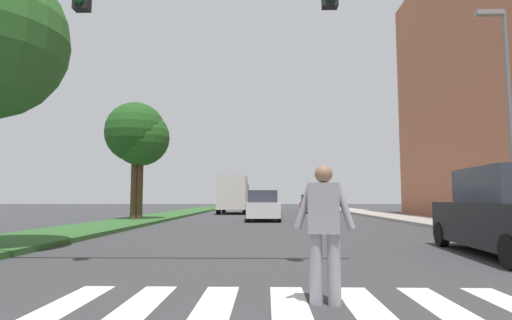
{
  "coord_description": "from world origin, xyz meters",
  "views": [
    {
      "loc": [
        -0.28,
        3.95,
        1.28
      ],
      "look_at": [
        -0.59,
        16.29,
        2.43
      ],
      "focal_mm": 28.98,
      "sensor_mm": 36.0,
      "label": 1
    }
  ],
  "objects": [
    {
      "name": "median_strip",
      "position": [
        -7.33,
        28.0,
        0.07
      ],
      "size": [
        3.03,
        64.0,
        0.15
      ],
      "primitive_type": "cube",
      "color": "#2D5B28",
      "rests_on": "ground_plane"
    },
    {
      "name": "suv_crossing",
      "position": [
        5.15,
        13.33,
        0.93
      ],
      "size": [
        2.29,
        4.73,
        1.97
      ],
      "color": "black",
      "rests_on": "ground_plane"
    },
    {
      "name": "street_lamp_right",
      "position": [
        7.7,
        17.61,
        4.59
      ],
      "size": [
        1.02,
        0.24,
        7.5
      ],
      "color": "slate",
      "rests_on": "sidewalk_right"
    },
    {
      "name": "truck_box_delivery",
      "position": [
        -3.06,
        39.02,
        1.63
      ],
      "size": [
        2.4,
        6.2,
        3.1
      ],
      "color": "navy",
      "rests_on": "ground_plane"
    },
    {
      "name": "ground_plane",
      "position": [
        0.0,
        30.0,
        0.0
      ],
      "size": [
        140.0,
        140.0,
        0.0
      ],
      "primitive_type": "plane",
      "color": "#38383A"
    },
    {
      "name": "crosswalk",
      "position": [
        0.0,
        8.95,
        0.0
      ],
      "size": [
        5.85,
        2.2,
        0.01
      ],
      "color": "silver",
      "rests_on": "ground_plane"
    },
    {
      "name": "sedan_distant",
      "position": [
        3.64,
        41.25,
        0.76
      ],
      "size": [
        2.06,
        4.4,
        1.63
      ],
      "color": "maroon",
      "rests_on": "ground_plane"
    },
    {
      "name": "tree_distant",
      "position": [
        -7.34,
        26.8,
        4.66
      ],
      "size": [
        3.18,
        3.18,
        6.14
      ],
      "color": "#4C3823",
      "rests_on": "median_strip"
    },
    {
      "name": "traffic_light_gantry",
      "position": [
        -3.71,
        11.11,
        4.34
      ],
      "size": [
        8.31,
        0.3,
        6.0
      ],
      "color": "gold",
      "rests_on": "median_strip"
    },
    {
      "name": "sidewalk_right",
      "position": [
        8.3,
        28.0,
        0.07
      ],
      "size": [
        3.0,
        64.0,
        0.15
      ],
      "primitive_type": "cube",
      "color": "#9E9991",
      "rests_on": "ground_plane"
    },
    {
      "name": "tree_far",
      "position": [
        -7.62,
        26.7,
        4.95
      ],
      "size": [
        3.37,
        3.37,
        6.52
      ],
      "color": "#4C3823",
      "rests_on": "median_strip"
    },
    {
      "name": "sedan_midblock",
      "position": [
        -0.52,
        27.92,
        0.8
      ],
      "size": [
        2.08,
        4.51,
        1.73
      ],
      "color": "silver",
      "rests_on": "ground_plane"
    },
    {
      "name": "pedestrian_performer",
      "position": [
        0.43,
        9.07,
        0.93
      ],
      "size": [
        0.75,
        0.31,
        1.69
      ],
      "color": "gray",
      "rests_on": "ground_plane"
    }
  ]
}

